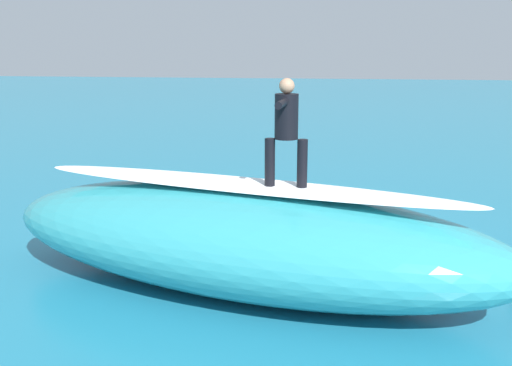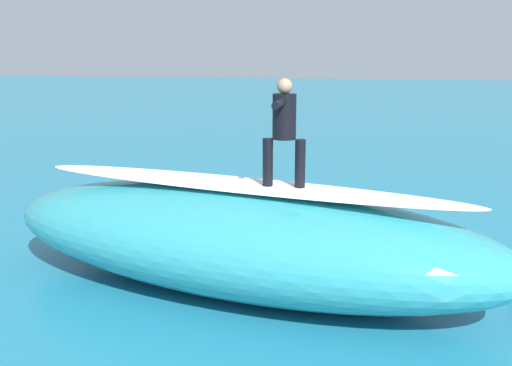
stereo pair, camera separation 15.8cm
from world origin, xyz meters
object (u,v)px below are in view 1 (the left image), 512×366
object	(u,v)px
surfboard_riding	(286,189)
surfer_paddling	(240,210)
surfboard_paddling	(236,216)
surfer_riding	(286,125)

from	to	relation	value
surfboard_riding	surfer_paddling	bearing A→B (deg)	-67.84
surfboard_riding	surfer_paddling	size ratio (longest dim) A/B	1.27
surfboard_paddling	surfer_paddling	size ratio (longest dim) A/B	1.74
surfboard_riding	surfboard_paddling	bearing A→B (deg)	-67.09
surfer_riding	surfboard_paddling	bearing A→B (deg)	-67.09
surfer_riding	surfboard_paddling	world-z (taller)	surfer_riding
surfer_riding	surfer_paddling	world-z (taller)	surfer_riding
surfer_riding	surfer_paddling	distance (m)	4.96
surfer_riding	surfboard_paddling	xyz separation A→B (m)	(1.54, -4.13, -2.66)
surfboard_paddling	surfer_paddling	distance (m)	0.22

